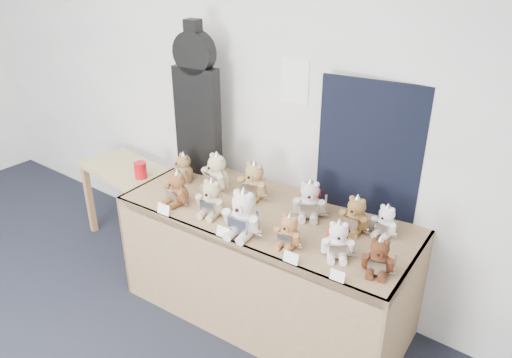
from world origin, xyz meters
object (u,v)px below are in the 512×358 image
Objects in this scene: teddy_back_left at (216,173)px; teddy_back_right at (356,216)px; teddy_front_far_left at (177,189)px; teddy_front_centre at (243,215)px; teddy_back_end at (386,222)px; teddy_front_right at (289,232)px; teddy_back_centre_right at (309,201)px; teddy_front_far_right at (338,241)px; guitar_case at (197,102)px; red_cup at (140,170)px; teddy_front_left at (212,199)px; teddy_back_far_left at (183,169)px; side_table at (128,181)px; teddy_front_end at (379,258)px; teddy_back_centre_left at (254,182)px; display_table at (260,241)px.

teddy_back_left is 1.16× the size of teddy_back_right.
teddy_front_centre reaches higher than teddy_front_far_left.
teddy_front_right is at bearing -126.85° from teddy_back_end.
teddy_front_far_right is at bearing -65.38° from teddy_back_centre_right.
guitar_case is 1.47m from teddy_front_far_right.
guitar_case is 0.80m from red_cup.
teddy_front_far_left is at bearing 176.23° from teddy_front_left.
teddy_front_far_right is (1.35, -0.35, -0.44)m from guitar_case.
teddy_back_centre_right reaches higher than teddy_back_far_left.
teddy_front_left is 0.59m from teddy_front_right.
teddy_back_right is (0.82, 0.37, -0.01)m from teddy_front_left.
guitar_case is 1.25m from teddy_front_right.
teddy_back_far_left is (0.49, -0.00, 0.16)m from red_cup.
red_cup is 1.81m from teddy_back_right.
teddy_front_left is at bearing -49.19° from guitar_case.
red_cup is at bearing -169.82° from teddy_back_left.
teddy_front_centre reaches higher than teddy_back_left.
side_table is 2.23m from teddy_back_end.
teddy_front_far_right reaches higher than teddy_front_end.
teddy_back_far_left is at bearing 156.82° from teddy_front_end.
teddy_front_far_right is at bearing 0.06° from side_table.
teddy_front_far_left reaches higher than red_cup.
teddy_front_far_right is at bearing -23.56° from teddy_back_centre_left.
guitar_case reaches higher than teddy_back_end.
side_table is 0.77× the size of guitar_case.
teddy_front_end is at bearing -8.50° from display_table.
display_table is at bearing -152.80° from teddy_back_end.
side_table is at bearing -162.15° from teddy_back_far_left.
teddy_back_left is at bearing 139.18° from teddy_front_far_right.
teddy_back_right is at bearing -10.76° from guitar_case.
teddy_back_centre_left is (1.06, 0.09, 0.18)m from red_cup.
teddy_front_centre is 1.32× the size of teddy_front_far_right.
display_table is at bearing 143.50° from teddy_front_far_right.
teddy_front_left is 1.24× the size of teddy_back_end.
teddy_front_end is 1.60m from teddy_back_far_left.
teddy_front_right is at bearing -10.11° from teddy_front_left.
teddy_back_left reaches higher than teddy_front_right.
side_table is 3.44× the size of teddy_front_far_right.
guitar_case is at bearing 140.32° from teddy_front_centre.
teddy_back_centre_left reaches higher than teddy_front_far_left.
teddy_front_centre is at bearing 1.18° from teddy_back_far_left.
guitar_case is 1.54m from teddy_back_end.
teddy_back_centre_right is at bearing 100.02° from teddy_front_right.
teddy_back_far_left is (-0.57, -0.10, -0.02)m from teddy_back_centre_left.
teddy_front_centre is (1.28, -0.31, 0.19)m from red_cup.
teddy_back_centre_left is 0.74m from teddy_back_right.
teddy_back_left is at bearing 157.64° from teddy_back_centre_right.
teddy_back_centre_left is at bearing 131.71° from teddy_front_far_right.
red_cup is at bearing -175.04° from teddy_back_right.
teddy_back_right reaches higher than teddy_back_end.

